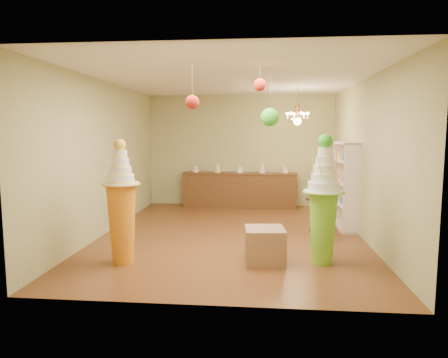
# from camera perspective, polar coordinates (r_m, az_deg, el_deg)

# --- Properties ---
(floor) EXTENTS (6.50, 6.50, 0.00)m
(floor) POSITION_cam_1_polar(r_m,az_deg,el_deg) (7.94, 1.04, -7.93)
(floor) COLOR #5C3318
(floor) RESTS_ON ground
(ceiling) EXTENTS (6.50, 6.50, 0.00)m
(ceiling) POSITION_cam_1_polar(r_m,az_deg,el_deg) (7.74, 1.09, 14.09)
(ceiling) COLOR white
(ceiling) RESTS_ON ground
(wall_back) EXTENTS (5.00, 0.04, 3.00)m
(wall_back) POSITION_cam_1_polar(r_m,az_deg,el_deg) (10.93, 2.35, 4.07)
(wall_back) COLOR tan
(wall_back) RESTS_ON ground
(wall_front) EXTENTS (5.00, 0.04, 3.00)m
(wall_front) POSITION_cam_1_polar(r_m,az_deg,el_deg) (4.47, -2.06, 0.18)
(wall_front) COLOR tan
(wall_front) RESTS_ON ground
(wall_left) EXTENTS (0.04, 6.50, 3.00)m
(wall_left) POSITION_cam_1_polar(r_m,az_deg,el_deg) (8.26, -16.51, 2.93)
(wall_left) COLOR tan
(wall_left) RESTS_ON ground
(wall_right) EXTENTS (0.04, 6.50, 3.00)m
(wall_right) POSITION_cam_1_polar(r_m,az_deg,el_deg) (7.91, 19.46, 2.66)
(wall_right) COLOR tan
(wall_right) RESTS_ON ground
(pedestal_green) EXTENTS (0.62, 0.62, 1.98)m
(pedestal_green) POSITION_cam_1_polar(r_m,az_deg,el_deg) (6.25, 13.98, -4.43)
(pedestal_green) COLOR #6FBA28
(pedestal_green) RESTS_ON floor
(pedestal_orange) EXTENTS (0.70, 0.70, 1.91)m
(pedestal_orange) POSITION_cam_1_polar(r_m,az_deg,el_deg) (6.28, -14.39, -4.82)
(pedestal_orange) COLOR orange
(pedestal_orange) RESTS_ON floor
(burlap_riser) EXTENTS (0.65, 0.65, 0.54)m
(burlap_riser) POSITION_cam_1_polar(r_m,az_deg,el_deg) (6.27, 5.83, -9.41)
(burlap_riser) COLOR #8D694C
(burlap_riser) RESTS_ON floor
(sideboard) EXTENTS (3.04, 0.54, 1.16)m
(sideboard) POSITION_cam_1_polar(r_m,az_deg,el_deg) (10.75, 2.24, -1.45)
(sideboard) COLOR #53311A
(sideboard) RESTS_ON floor
(shelving_unit) EXTENTS (0.33, 1.20, 1.80)m
(shelving_unit) POSITION_cam_1_polar(r_m,az_deg,el_deg) (8.71, 17.00, -0.86)
(shelving_unit) COLOR beige
(shelving_unit) RESTS_ON floor
(round_table) EXTENTS (0.56, 0.56, 0.69)m
(round_table) POSITION_cam_1_polar(r_m,az_deg,el_deg) (8.31, 13.40, -4.31)
(round_table) COLOR black
(round_table) RESTS_ON floor
(vase) EXTENTS (0.23, 0.23, 0.19)m
(vase) POSITION_cam_1_polar(r_m,az_deg,el_deg) (8.25, 13.46, -2.01)
(vase) COLOR beige
(vase) RESTS_ON round_table
(pom_red_left) EXTENTS (0.20, 0.20, 0.67)m
(pom_red_left) POSITION_cam_1_polar(r_m,az_deg,el_deg) (5.70, -4.55, 10.90)
(pom_red_left) COLOR #463F33
(pom_red_left) RESTS_ON ceiling
(pom_green_mid) EXTENTS (0.28, 0.28, 0.90)m
(pom_green_mid) POSITION_cam_1_polar(r_m,az_deg,el_deg) (6.37, 6.55, 8.77)
(pom_green_mid) COLOR #463F33
(pom_green_mid) RESTS_ON ceiling
(pom_red_right) EXTENTS (0.18, 0.18, 0.40)m
(pom_red_right) POSITION_cam_1_polar(r_m,az_deg,el_deg) (6.02, 5.13, 13.26)
(pom_red_right) COLOR #463F33
(pom_red_right) RESTS_ON ceiling
(chandelier) EXTENTS (0.66, 0.66, 0.85)m
(chandelier) POSITION_cam_1_polar(r_m,az_deg,el_deg) (9.21, 10.44, 8.46)
(chandelier) COLOR #CA8D47
(chandelier) RESTS_ON ceiling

